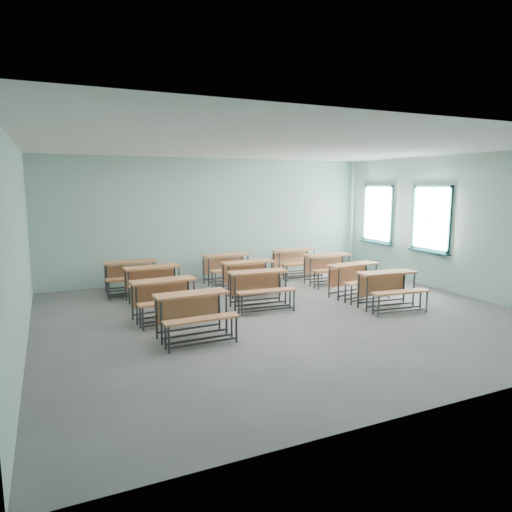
{
  "coord_description": "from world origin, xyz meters",
  "views": [
    {
      "loc": [
        -4.07,
        -7.56,
        2.51
      ],
      "look_at": [
        -0.07,
        1.2,
        1.0
      ],
      "focal_mm": 32.0,
      "sensor_mm": 36.0,
      "label": 1
    }
  ],
  "objects_px": {
    "desk_unit_r0c0": "(194,309)",
    "desk_unit_r3c2": "(296,258)",
    "desk_unit_r0c2": "(390,284)",
    "desk_unit_r2c1": "(250,272)",
    "desk_unit_r3c1": "(228,264)",
    "desk_unit_r1c1": "(260,284)",
    "desk_unit_r2c0": "(154,278)",
    "desk_unit_r1c0": "(165,293)",
    "desk_unit_r3c0": "(131,272)",
    "desk_unit_r1c2": "(356,275)",
    "desk_unit_r2c2": "(329,265)"
  },
  "relations": [
    {
      "from": "desk_unit_r2c1",
      "to": "desk_unit_r3c1",
      "type": "distance_m",
      "value": 1.24
    },
    {
      "from": "desk_unit_r2c2",
      "to": "desk_unit_r3c2",
      "type": "xyz_separation_m",
      "value": [
        -0.29,
        1.18,
        0.0
      ]
    },
    {
      "from": "desk_unit_r0c2",
      "to": "desk_unit_r3c2",
      "type": "height_order",
      "value": "same"
    },
    {
      "from": "desk_unit_r3c0",
      "to": "desk_unit_r3c1",
      "type": "distance_m",
      "value": 2.43
    },
    {
      "from": "desk_unit_r2c0",
      "to": "desk_unit_r2c1",
      "type": "bearing_deg",
      "value": -10.04
    },
    {
      "from": "desk_unit_r1c0",
      "to": "desk_unit_r0c0",
      "type": "bearing_deg",
      "value": -86.32
    },
    {
      "from": "desk_unit_r2c1",
      "to": "desk_unit_r3c1",
      "type": "xyz_separation_m",
      "value": [
        -0.07,
        1.23,
        0.0
      ]
    },
    {
      "from": "desk_unit_r1c1",
      "to": "desk_unit_r0c0",
      "type": "bearing_deg",
      "value": -140.24
    },
    {
      "from": "desk_unit_r2c1",
      "to": "desk_unit_r1c2",
      "type": "bearing_deg",
      "value": -34.27
    },
    {
      "from": "desk_unit_r0c0",
      "to": "desk_unit_r3c2",
      "type": "xyz_separation_m",
      "value": [
        4.06,
        3.8,
        0.0
      ]
    },
    {
      "from": "desk_unit_r0c0",
      "to": "desk_unit_r2c1",
      "type": "xyz_separation_m",
      "value": [
        2.1,
        2.5,
        0.0
      ]
    },
    {
      "from": "desk_unit_r0c0",
      "to": "desk_unit_r1c1",
      "type": "xyz_separation_m",
      "value": [
        1.8,
        1.29,
        0.0
      ]
    },
    {
      "from": "desk_unit_r3c0",
      "to": "desk_unit_r3c2",
      "type": "relative_size",
      "value": 1.0
    },
    {
      "from": "desk_unit_r0c0",
      "to": "desk_unit_r1c0",
      "type": "height_order",
      "value": "same"
    },
    {
      "from": "desk_unit_r2c1",
      "to": "desk_unit_r0c2",
      "type": "bearing_deg",
      "value": -50.79
    },
    {
      "from": "desk_unit_r2c1",
      "to": "desk_unit_r3c1",
      "type": "height_order",
      "value": "same"
    },
    {
      "from": "desk_unit_r0c2",
      "to": "desk_unit_r2c1",
      "type": "relative_size",
      "value": 1.04
    },
    {
      "from": "desk_unit_r1c0",
      "to": "desk_unit_r1c2",
      "type": "bearing_deg",
      "value": -4.87
    },
    {
      "from": "desk_unit_r0c0",
      "to": "desk_unit_r1c0",
      "type": "distance_m",
      "value": 1.26
    },
    {
      "from": "desk_unit_r0c0",
      "to": "desk_unit_r2c2",
      "type": "xyz_separation_m",
      "value": [
        4.35,
        2.61,
        0.0
      ]
    },
    {
      "from": "desk_unit_r1c2",
      "to": "desk_unit_r3c0",
      "type": "distance_m",
      "value": 5.16
    },
    {
      "from": "desk_unit_r1c1",
      "to": "desk_unit_r2c0",
      "type": "height_order",
      "value": "same"
    },
    {
      "from": "desk_unit_r0c2",
      "to": "desk_unit_r2c2",
      "type": "height_order",
      "value": "same"
    },
    {
      "from": "desk_unit_r0c0",
      "to": "desk_unit_r1c1",
      "type": "relative_size",
      "value": 0.97
    },
    {
      "from": "desk_unit_r2c2",
      "to": "desk_unit_r1c1",
      "type": "bearing_deg",
      "value": -148.57
    },
    {
      "from": "desk_unit_r1c1",
      "to": "desk_unit_r3c1",
      "type": "xyz_separation_m",
      "value": [
        0.24,
        2.44,
        0.0
      ]
    },
    {
      "from": "desk_unit_r1c0",
      "to": "desk_unit_r3c2",
      "type": "relative_size",
      "value": 1.03
    },
    {
      "from": "desk_unit_r1c1",
      "to": "desk_unit_r2c0",
      "type": "bearing_deg",
      "value": 145.44
    },
    {
      "from": "desk_unit_r1c1",
      "to": "desk_unit_r0c2",
      "type": "bearing_deg",
      "value": -22.29
    },
    {
      "from": "desk_unit_r1c1",
      "to": "desk_unit_r3c2",
      "type": "xyz_separation_m",
      "value": [
        2.26,
        2.51,
        0.0
      ]
    },
    {
      "from": "desk_unit_r2c2",
      "to": "desk_unit_r3c2",
      "type": "bearing_deg",
      "value": 107.96
    },
    {
      "from": "desk_unit_r1c1",
      "to": "desk_unit_r1c2",
      "type": "xyz_separation_m",
      "value": [
        2.34,
        -0.09,
        0.0
      ]
    },
    {
      "from": "desk_unit_r0c0",
      "to": "desk_unit_r3c0",
      "type": "height_order",
      "value": "same"
    },
    {
      "from": "desk_unit_r0c0",
      "to": "desk_unit_r3c0",
      "type": "distance_m",
      "value": 3.68
    },
    {
      "from": "desk_unit_r0c2",
      "to": "desk_unit_r3c2",
      "type": "relative_size",
      "value": 1.04
    },
    {
      "from": "desk_unit_r1c2",
      "to": "desk_unit_r2c2",
      "type": "distance_m",
      "value": 1.43
    },
    {
      "from": "desk_unit_r1c0",
      "to": "desk_unit_r2c1",
      "type": "xyz_separation_m",
      "value": [
        2.27,
        1.25,
        0.0
      ]
    },
    {
      "from": "desk_unit_r1c2",
      "to": "desk_unit_r3c0",
      "type": "xyz_separation_m",
      "value": [
        -4.53,
        2.46,
        0.0
      ]
    },
    {
      "from": "desk_unit_r0c0",
      "to": "desk_unit_r3c2",
      "type": "height_order",
      "value": "same"
    },
    {
      "from": "desk_unit_r1c2",
      "to": "desk_unit_r2c0",
      "type": "distance_m",
      "value": 4.48
    },
    {
      "from": "desk_unit_r0c0",
      "to": "desk_unit_r3c0",
      "type": "bearing_deg",
      "value": 94.62
    },
    {
      "from": "desk_unit_r3c1",
      "to": "desk_unit_r3c2",
      "type": "relative_size",
      "value": 1.02
    },
    {
      "from": "desk_unit_r0c0",
      "to": "desk_unit_r3c1",
      "type": "xyz_separation_m",
      "value": [
        2.03,
        3.73,
        0.0
      ]
    },
    {
      "from": "desk_unit_r1c2",
      "to": "desk_unit_r2c0",
      "type": "relative_size",
      "value": 1.03
    },
    {
      "from": "desk_unit_r0c2",
      "to": "desk_unit_r2c1",
      "type": "bearing_deg",
      "value": 136.79
    },
    {
      "from": "desk_unit_r2c2",
      "to": "desk_unit_r3c1",
      "type": "relative_size",
      "value": 1.0
    },
    {
      "from": "desk_unit_r0c2",
      "to": "desk_unit_r2c2",
      "type": "xyz_separation_m",
      "value": [
        0.19,
        2.49,
        0.0
      ]
    },
    {
      "from": "desk_unit_r0c2",
      "to": "desk_unit_r3c1",
      "type": "distance_m",
      "value": 4.19
    },
    {
      "from": "desk_unit_r0c2",
      "to": "desk_unit_r1c1",
      "type": "xyz_separation_m",
      "value": [
        -2.36,
        1.17,
        0.0
      ]
    },
    {
      "from": "desk_unit_r0c0",
      "to": "desk_unit_r1c0",
      "type": "relative_size",
      "value": 0.97
    }
  ]
}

